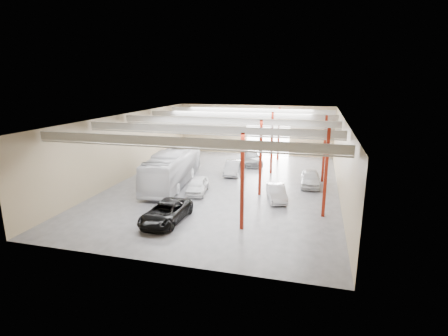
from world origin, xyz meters
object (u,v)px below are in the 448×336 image
at_px(black_sedan, 166,212).
at_px(car_row_b, 233,167).
at_px(coach_bus, 173,167).
at_px(car_row_a, 197,185).
at_px(car_right_near, 277,193).
at_px(car_row_c, 251,158).
at_px(car_right_far, 310,178).

relative_size(black_sedan, car_row_b, 1.17).
distance_m(coach_bus, car_row_b, 7.36).
bearing_deg(car_row_a, black_sedan, -98.15).
bearing_deg(car_row_b, car_right_near, -58.65).
height_order(car_row_a, car_right_near, car_row_a).
xyz_separation_m(coach_bus, car_row_a, (3.39, -2.22, -1.03)).
relative_size(coach_bus, car_row_b, 2.70).
bearing_deg(black_sedan, coach_bus, 111.72).
height_order(car_row_a, car_row_c, car_row_c).
xyz_separation_m(coach_bus, black_sedan, (3.39, -9.44, -1.00)).
distance_m(car_row_b, car_right_near, 9.62).
height_order(coach_bus, car_right_far, coach_bus).
bearing_deg(car_right_far, car_right_near, -120.59).
bearing_deg(car_row_c, car_row_b, -122.39).
bearing_deg(coach_bus, car_row_a, -39.76).
bearing_deg(black_sedan, car_row_b, 85.62).
height_order(car_row_a, car_row_b, car_row_b).
relative_size(car_right_near, car_right_far, 0.89).
distance_m(black_sedan, car_row_a, 7.22).
xyz_separation_m(car_row_b, car_right_near, (5.86, -7.62, -0.09)).
height_order(black_sedan, car_row_b, car_row_b).
height_order(black_sedan, car_right_far, car_right_far).
relative_size(car_row_c, car_right_far, 1.19).
height_order(black_sedan, car_row_a, black_sedan).
bearing_deg(car_right_near, car_right_far, 46.99).
xyz_separation_m(coach_bus, car_right_near, (10.89, -2.34, -1.08)).
bearing_deg(car_row_b, car_right_far, -21.84).
relative_size(car_row_c, car_right_near, 1.34).
relative_size(car_row_b, car_right_near, 1.13).
bearing_deg(coach_bus, car_right_near, -18.70).
distance_m(car_row_a, car_right_far, 11.48).
relative_size(car_row_b, car_right_far, 1.00).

